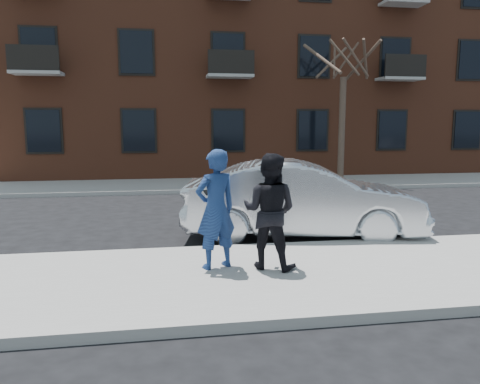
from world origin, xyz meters
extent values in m
plane|color=black|center=(0.00, 0.00, 0.00)|extent=(100.00, 100.00, 0.00)
cube|color=gray|center=(0.00, -0.25, 0.07)|extent=(50.00, 3.50, 0.15)
cube|color=#999691|center=(0.00, 1.55, 0.07)|extent=(50.00, 0.10, 0.15)
cube|color=gray|center=(0.00, 11.25, 0.07)|extent=(50.00, 3.50, 0.15)
cube|color=#999691|center=(0.00, 9.45, 0.07)|extent=(50.00, 0.10, 0.15)
cube|color=brown|center=(2.00, 18.00, 6.00)|extent=(24.00, 10.00, 12.00)
cube|color=black|center=(-7.50, 12.94, 2.20)|extent=(1.30, 0.06, 1.70)
cube|color=black|center=(3.90, 12.94, 2.20)|extent=(1.30, 0.06, 1.70)
cube|color=black|center=(11.50, 12.94, 2.20)|extent=(1.30, 0.06, 1.70)
cube|color=black|center=(-7.50, 12.94, 5.40)|extent=(1.30, 0.06, 1.70)
cube|color=black|center=(3.90, 12.94, 5.40)|extent=(1.30, 0.06, 1.70)
cube|color=black|center=(11.50, 12.94, 5.40)|extent=(1.30, 0.06, 1.70)
cylinder|color=#3D2E24|center=(4.50, 11.00, 2.25)|extent=(0.26, 0.26, 4.20)
imported|color=#B7BABF|center=(0.29, 2.53, 0.85)|extent=(5.43, 2.74, 1.71)
imported|color=navy|center=(-1.88, 0.20, 1.13)|extent=(0.84, 0.71, 1.97)
cube|color=black|center=(-2.02, 0.38, 1.38)|extent=(0.11, 0.14, 0.08)
imported|color=black|center=(-1.01, 0.07, 1.10)|extent=(1.16, 1.08, 1.90)
cube|color=black|center=(-1.05, 0.30, 1.25)|extent=(0.11, 0.15, 0.06)
camera|label=1|loc=(-2.71, -7.28, 2.54)|focal=35.00mm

